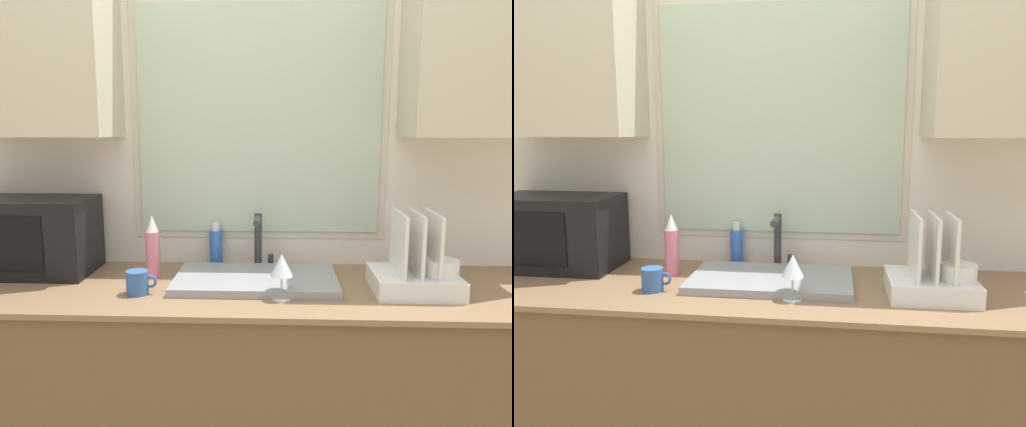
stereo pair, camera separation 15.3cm
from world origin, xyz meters
TOP-DOWN VIEW (x-y plane):
  - countertop at (0.00, 0.31)m, footprint 2.45×0.66m
  - wall_back at (0.00, 0.62)m, footprint 6.00×0.38m
  - sink_basin at (0.00, 0.34)m, footprint 0.61×0.37m
  - faucet at (0.01, 0.53)m, footprint 0.08×0.16m
  - microwave at (-0.93, 0.45)m, footprint 0.51×0.31m
  - dish_rack at (0.58, 0.27)m, footprint 0.30×0.28m
  - spray_bottle at (-0.41, 0.40)m, footprint 0.06×0.06m
  - soap_bottle at (-0.18, 0.59)m, footprint 0.06×0.06m
  - mug_near_sink at (-0.41, 0.20)m, footprint 0.11×0.08m
  - wine_glass at (0.10, 0.17)m, footprint 0.08×0.08m

SIDE VIEW (x-z plane):
  - countertop at x=0.00m, z-range 0.00..0.92m
  - sink_basin at x=0.00m, z-range 0.92..0.95m
  - mug_near_sink at x=-0.41m, z-range 0.92..1.00m
  - dish_rack at x=0.58m, z-range 0.85..1.14m
  - soap_bottle at x=-0.18m, z-range 0.91..1.09m
  - wine_glass at x=0.10m, z-range 0.95..1.12m
  - spray_bottle at x=-0.41m, z-range 0.91..1.16m
  - faucet at x=0.01m, z-range 0.94..1.17m
  - microwave at x=-0.93m, z-range 0.92..1.23m
  - wall_back at x=0.00m, z-range 0.11..2.71m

